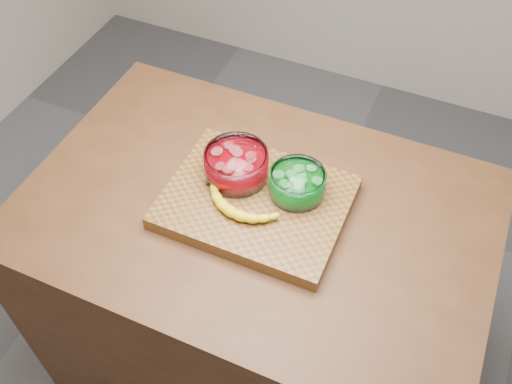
% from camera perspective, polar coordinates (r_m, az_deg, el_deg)
% --- Properties ---
extents(ground, '(3.50, 3.50, 0.00)m').
position_cam_1_polar(ground, '(2.23, 0.00, -16.23)').
color(ground, '#505054').
rests_on(ground, ground).
extents(counter, '(1.20, 0.80, 0.90)m').
position_cam_1_polar(counter, '(1.83, 0.00, -10.43)').
color(counter, '#4B2B16').
rests_on(counter, ground).
extents(cutting_board, '(0.45, 0.35, 0.04)m').
position_cam_1_polar(cutting_board, '(1.44, 0.00, -1.03)').
color(cutting_board, brown).
rests_on(cutting_board, counter).
extents(bowl_red, '(0.16, 0.16, 0.08)m').
position_cam_1_polar(bowl_red, '(1.45, -1.97, 2.71)').
color(bowl_red, white).
rests_on(bowl_red, cutting_board).
extents(bowl_green, '(0.14, 0.14, 0.07)m').
position_cam_1_polar(bowl_green, '(1.41, 4.15, 0.86)').
color(bowl_green, white).
rests_on(bowl_green, cutting_board).
extents(banana, '(0.23, 0.13, 0.03)m').
position_cam_1_polar(banana, '(1.39, -1.52, -1.09)').
color(banana, gold).
rests_on(banana, cutting_board).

